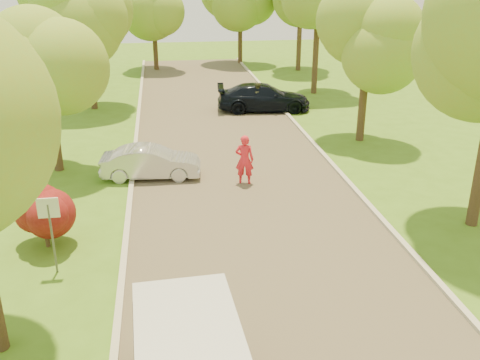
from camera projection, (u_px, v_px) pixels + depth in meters
ground at (305, 348)px, 11.53m from camera, size 100.00×100.00×0.00m
road at (246, 199)px, 18.86m from camera, size 8.00×60.00×0.01m
curb_left at (129, 205)px, 18.28m from camera, size 0.18×60.00×0.12m
curb_right at (356, 191)px, 19.40m from camera, size 0.18×60.00×0.12m
street_sign at (50, 220)px, 13.81m from camera, size 0.55×0.06×2.17m
red_shrub at (43, 213)px, 15.29m from camera, size 1.70×1.70×1.95m
tree_l_midb at (49, 55)px, 19.88m from camera, size 4.30×4.20×6.62m
tree_l_far at (88, 9)px, 28.78m from camera, size 4.92×4.80×7.79m
tree_r_midb at (373, 34)px, 23.45m from camera, size 4.51×4.40×7.01m
tree_bg_a at (65, 3)px, 35.85m from camera, size 5.12×5.00×7.72m
tree_bg_c at (156, 3)px, 40.45m from camera, size 4.92×4.80×7.33m
silver_sedan at (151, 162)px, 20.57m from camera, size 3.89×1.64×1.25m
dark_sedan at (264, 97)px, 30.10m from camera, size 5.39×2.60×1.51m
person_striped at (244, 160)px, 19.89m from camera, size 0.78×0.61×1.90m
person_olive at (257, 98)px, 29.57m from camera, size 0.86×0.69×1.69m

